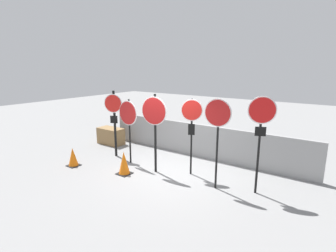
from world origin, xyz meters
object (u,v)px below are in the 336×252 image
Objects in this scene: stop_sign_2 at (154,118)px; traffic_cone_1 at (73,157)px; stop_sign_3 at (192,119)px; stop_sign_4 at (218,122)px; stop_sign_1 at (128,117)px; storage_crate at (111,136)px; stop_sign_0 at (114,114)px; stop_sign_5 at (261,123)px; traffic_cone_0 at (124,163)px.

stop_sign_2 reaches higher than traffic_cone_1.
stop_sign_4 is (1.06, -0.46, 0.13)m from stop_sign_3.
stop_sign_1 is 2.93m from storage_crate.
stop_sign_4 is (4.25, -0.29, 0.29)m from stop_sign_0.
stop_sign_5 reaches higher than stop_sign_0.
stop_sign_0 is 4.27m from stop_sign_4.
stop_sign_3 is 3.76× the size of traffic_cone_1.
traffic_cone_1 is at bearing -161.79° from stop_sign_2.
stop_sign_2 is 4.05m from storage_crate.
traffic_cone_1 is (-0.46, -1.53, -1.32)m from stop_sign_0.
stop_sign_2 reaches higher than stop_sign_0.
traffic_cone_1 is 2.71m from storage_crate.
stop_sign_4 reaches higher than traffic_cone_1.
stop_sign_0 is 1.03× the size of stop_sign_3.
stop_sign_5 is (2.07, -0.08, 0.16)m from stop_sign_3.
stop_sign_0 is 2.14m from storage_crate.
traffic_cone_1 is at bearing -130.67° from stop_sign_0.
stop_sign_5 reaches higher than stop_sign_4.
traffic_cone_0 is 1.15× the size of traffic_cone_1.
stop_sign_5 is at bearing 7.04° from stop_sign_1.
stop_sign_3 is at bearing 20.34° from stop_sign_2.
stop_sign_0 is at bearing 169.75° from stop_sign_1.
storage_crate is (-2.30, 1.24, -1.31)m from stop_sign_1.
stop_sign_0 is 5.28m from stop_sign_5.
stop_sign_5 is 6.17m from traffic_cone_1.
stop_sign_2 reaches higher than stop_sign_1.
stop_sign_5 is (3.10, 0.43, 0.17)m from stop_sign_2.
stop_sign_1 is 0.89× the size of stop_sign_4.
stop_sign_1 is at bearing 43.25° from traffic_cone_1.
stop_sign_4 is 5.98m from storage_crate.
stop_sign_3 is at bearing 152.42° from stop_sign_4.
stop_sign_3 reaches higher than stop_sign_1.
stop_sign_0 is at bearing 171.98° from stop_sign_4.
traffic_cone_0 is (1.45, -1.01, -1.27)m from stop_sign_0.
storage_crate is at bearing 147.94° from stop_sign_5.
stop_sign_5 is at bearing 1.82° from stop_sign_2.
stop_sign_1 is at bearing -28.39° from storage_crate.
stop_sign_3 is 3.26× the size of traffic_cone_0.
stop_sign_2 is (1.23, -0.13, 0.12)m from stop_sign_1.
stop_sign_0 is at bearing 156.93° from stop_sign_5.
stop_sign_0 reaches higher than storage_crate.
stop_sign_1 is 2.30m from stop_sign_3.
stop_sign_0 is 0.99× the size of stop_sign_2.
stop_sign_0 is 3.37× the size of traffic_cone_0.
traffic_cone_0 reaches higher than storage_crate.
stop_sign_1 is 3.54× the size of traffic_cone_1.
stop_sign_3 is 0.91× the size of stop_sign_5.
traffic_cone_0 is (-0.71, -0.67, -1.42)m from stop_sign_2.
stop_sign_4 is at bearing -49.99° from stop_sign_3.
stop_sign_5 reaches higher than traffic_cone_0.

